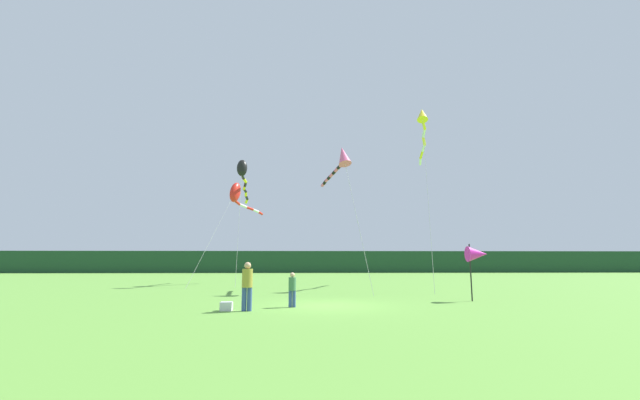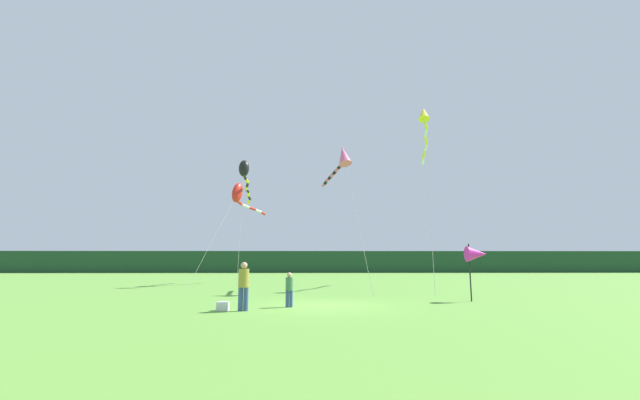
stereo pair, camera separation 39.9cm
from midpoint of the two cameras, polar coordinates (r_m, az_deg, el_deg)
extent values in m
plane|color=#5B9338|center=(16.32, 0.08, -14.94)|extent=(120.00, 120.00, 0.00)
cube|color=#1E4228|center=(61.22, -1.55, -8.86)|extent=(108.00, 2.54, 3.23)
cylinder|color=#334C8C|center=(14.86, -11.62, -13.78)|extent=(0.17, 0.17, 0.83)
cylinder|color=#334C8C|center=(14.83, -10.88, -13.81)|extent=(0.17, 0.17, 0.83)
cylinder|color=olive|center=(14.79, -11.16, -10.94)|extent=(0.38, 0.38, 0.65)
sphere|color=tan|center=(14.78, -11.11, -9.21)|extent=(0.24, 0.24, 0.24)
cylinder|color=#334C8C|center=(15.82, -5.03, -13.95)|extent=(0.13, 0.13, 0.63)
cylinder|color=#334C8C|center=(15.81, -4.49, -13.96)|extent=(0.13, 0.13, 0.63)
cylinder|color=#3F724C|center=(15.78, -4.74, -11.91)|extent=(0.29, 0.29, 0.50)
sphere|color=tan|center=(15.76, -4.72, -10.67)|extent=(0.18, 0.18, 0.18)
cube|color=silver|center=(15.11, -14.06, -14.59)|extent=(0.42, 0.36, 0.31)
cylinder|color=black|center=(19.17, 20.25, -9.71)|extent=(0.06, 0.06, 2.52)
cone|color=#E026B2|center=(19.30, 21.09, -7.25)|extent=(0.90, 0.70, 0.70)
cylinder|color=#B2B2B2|center=(25.24, 14.76, 1.11)|extent=(1.25, 4.92, 11.91)
cone|color=yellow|center=(29.23, 14.06, 11.84)|extent=(0.99, 1.23, 1.21)
cylinder|color=yellow|center=(29.52, 14.27, 10.47)|extent=(0.65, 1.07, 0.53)
cylinder|color=white|center=(30.39, 14.33, 9.32)|extent=(0.37, 1.09, 0.44)
cylinder|color=yellow|center=(31.28, 14.33, 8.25)|extent=(0.60, 1.08, 0.51)
cylinder|color=white|center=(32.19, 14.31, 7.27)|extent=(0.34, 1.09, 0.41)
cylinder|color=yellow|center=(33.10, 14.04, 6.35)|extent=(0.32, 1.10, 0.50)
cylinder|color=white|center=(34.02, 13.88, 5.43)|extent=(0.45, 1.10, 0.46)
cylinder|color=#B2B2B2|center=(28.62, -11.97, -3.41)|extent=(0.18, 2.30, 8.65)
ellipsoid|color=black|center=(30.42, -11.50, 4.52)|extent=(0.83, 0.88, 1.38)
cylinder|color=black|center=(30.61, -11.40, 3.30)|extent=(0.23, 0.72, 0.34)
cylinder|color=yellow|center=(31.22, -11.11, 2.78)|extent=(0.29, 0.73, 0.34)
cylinder|color=black|center=(31.83, -11.02, 2.25)|extent=(0.38, 0.75, 0.39)
cylinder|color=yellow|center=(32.45, -11.14, 1.76)|extent=(0.36, 0.73, 0.32)
cylinder|color=black|center=(33.08, -11.06, 1.36)|extent=(0.26, 0.71, 0.30)
cylinder|color=yellow|center=(33.70, -10.93, 0.90)|extent=(0.30, 0.75, 0.40)
cylinder|color=black|center=(34.32, -10.82, 0.37)|extent=(0.25, 0.74, 0.40)
cylinder|color=yellow|center=(34.93, -10.80, -0.14)|extent=(0.42, 0.76, 0.41)
cylinder|color=#B2B2B2|center=(22.15, 4.86, -2.83)|extent=(1.25, 2.68, 8.06)
cone|color=#E5598C|center=(24.12, 2.90, 6.41)|extent=(1.19, 1.37, 1.40)
cylinder|color=#E5598C|center=(24.13, 2.68, 5.09)|extent=(0.37, 0.46, 0.29)
cylinder|color=black|center=(24.42, 2.29, 4.75)|extent=(0.30, 0.42, 0.24)
cylinder|color=#E5598C|center=(24.72, 1.95, 4.40)|extent=(0.35, 0.46, 0.30)
cylinder|color=black|center=(25.01, 1.60, 4.01)|extent=(0.33, 0.45, 0.28)
cylinder|color=#E5598C|center=(25.30, 1.25, 3.63)|extent=(0.35, 0.46, 0.30)
cylinder|color=black|center=(25.60, 0.91, 3.27)|extent=(0.32, 0.45, 0.28)
cylinder|color=#E5598C|center=(25.90, 0.58, 2.94)|extent=(0.34, 0.45, 0.28)
cylinder|color=black|center=(26.20, 0.28, 2.57)|extent=(0.31, 0.46, 0.30)
cylinder|color=#E5598C|center=(26.51, 0.02, 2.23)|extent=(0.32, 0.44, 0.28)
cylinder|color=#B2B2B2|center=(29.31, -15.52, -4.98)|extent=(2.20, 4.40, 7.05)
ellipsoid|color=red|center=(31.62, -12.43, 1.09)|extent=(1.27, 1.66, 1.91)
cylinder|color=red|center=(31.83, -12.14, -0.36)|extent=(0.45, 0.82, 0.37)
cylinder|color=white|center=(32.37, -11.34, -0.82)|extent=(0.65, 0.74, 0.35)
cylinder|color=red|center=(32.87, -10.40, -1.19)|extent=(0.61, 0.75, 0.30)
cylinder|color=white|center=(33.42, -9.57, -1.52)|extent=(0.56, 0.77, 0.31)
cylinder|color=red|center=(34.04, -8.92, -1.85)|extent=(0.43, 0.80, 0.31)
camera|label=1|loc=(0.20, -90.51, 0.08)|focal=22.29mm
camera|label=2|loc=(0.20, 89.49, -0.08)|focal=22.29mm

